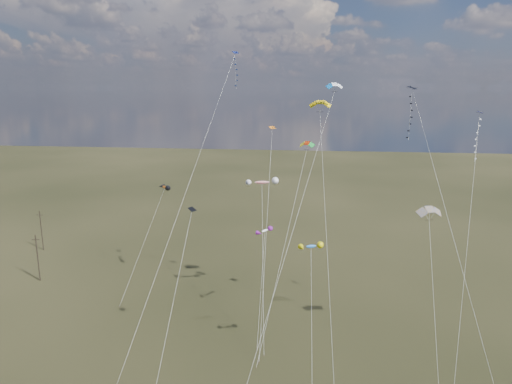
# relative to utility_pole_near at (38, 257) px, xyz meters

# --- Properties ---
(utility_pole_near) EXTENTS (1.40, 0.20, 8.00)m
(utility_pole_near) POSITION_rel_utility_pole_near_xyz_m (0.00, 0.00, 0.00)
(utility_pole_near) COLOR black
(utility_pole_near) RESTS_ON ground
(utility_pole_far) EXTENTS (1.40, 0.20, 8.00)m
(utility_pole_far) POSITION_rel_utility_pole_near_xyz_m (-8.00, 14.00, 0.00)
(utility_pole_far) COLOR black
(utility_pole_far) RESTS_ON ground
(diamond_black_high) EXTENTS (7.95, 18.94, 31.69)m
(diamond_black_high) POSITION_rel_utility_pole_near_xyz_m (56.18, -12.79, 22.95)
(diamond_black_high) COLOR black
(diamond_black_high) RESTS_ON ground
(diamond_navy_tall) EXTENTS (9.18, 28.42, 36.34)m
(diamond_navy_tall) POSITION_rel_utility_pole_near_xyz_m (33.39, -5.62, 26.95)
(diamond_navy_tall) COLOR #09134A
(diamond_navy_tall) RESTS_ON ground
(diamond_black_mid) EXTENTS (1.71, 15.02, 18.19)m
(diamond_black_mid) POSITION_rel_utility_pole_near_xyz_m (30.97, -21.48, 8.71)
(diamond_black_mid) COLOR black
(diamond_black_mid) RESTS_ON ground
(diamond_navy_right) EXTENTS (5.05, 15.14, 28.91)m
(diamond_navy_right) POSITION_rel_utility_pole_near_xyz_m (63.59, -10.92, 20.44)
(diamond_navy_right) COLOR #0B0B52
(diamond_navy_right) RESTS_ON ground
(diamond_orange_center) EXTENTS (1.07, 17.12, 26.28)m
(diamond_orange_center) POSITION_rel_utility_pole_near_xyz_m (39.13, -7.56, 13.83)
(diamond_orange_center) COLOR orange
(diamond_orange_center) RESTS_ON ground
(parafoil_yellow) EXTENTS (3.59, 19.94, 30.37)m
(parafoil_yellow) POSITION_rel_utility_pole_near_xyz_m (45.61, -5.93, 25.49)
(parafoil_yellow) COLOR #E4BD05
(parafoil_yellow) RESTS_ON ground
(parafoil_blue_white) EXTENTS (10.56, 27.45, 32.46)m
(parafoil_blue_white) POSITION_rel_utility_pole_near_xyz_m (47.19, -7.77, 27.52)
(parafoil_blue_white) COLOR blue
(parafoil_blue_white) RESTS_ON ground
(parafoil_striped) EXTENTS (3.16, 15.58, 18.55)m
(parafoil_striped) POSITION_rel_utility_pole_near_xyz_m (58.44, -13.31, 13.68)
(parafoil_striped) COLOR #D3930A
(parafoil_striped) RESTS_ON ground
(parafoil_tricolor) EXTENTS (6.16, 14.89, 24.94)m
(parafoil_tricolor) POSITION_rel_utility_pole_near_xyz_m (43.97, -6.14, 20.13)
(parafoil_tricolor) COLOR yellow
(parafoil_tricolor) RESTS_ON ground
(novelty_orange_black) EXTENTS (5.66, 11.75, 16.49)m
(novelty_orange_black) POSITION_rel_utility_pole_near_xyz_m (21.37, 2.72, 11.85)
(novelty_orange_black) COLOR orange
(novelty_orange_black) RESTS_ON ground
(novelty_white_purple) EXTENTS (2.00, 9.07, 13.25)m
(novelty_white_purple) POSITION_rel_utility_pole_near_xyz_m (38.74, -8.34, 8.73)
(novelty_white_purple) COLOR white
(novelty_white_purple) RESTS_ON ground
(novelty_redwhite_stripe) EXTENTS (4.23, 13.56, 19.37)m
(novelty_redwhite_stripe) POSITION_rel_utility_pole_near_xyz_m (37.96, -4.97, 14.64)
(novelty_redwhite_stripe) COLOR red
(novelty_redwhite_stripe) RESTS_ON ground
(novelty_blue_yellow) EXTENTS (2.49, 11.47, 15.04)m
(novelty_blue_yellow) POSITION_rel_utility_pole_near_xyz_m (44.90, -18.71, 10.44)
(novelty_blue_yellow) COLOR blue
(novelty_blue_yellow) RESTS_ON ground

